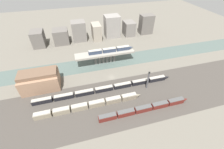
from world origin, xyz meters
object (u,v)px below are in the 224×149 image
object	(u,v)px
warehouse_building	(40,80)
signal_tower	(148,80)
train_yard_far	(106,89)
train_yard_near	(145,108)
train_yard_mid	(90,105)
train_on_bridge	(111,50)

from	to	relation	value
warehouse_building	signal_tower	xyz separation A→B (m)	(71.60, -20.46, 0.46)
train_yard_far	train_yard_near	bearing A→B (deg)	-50.67
signal_tower	train_yard_mid	bearing A→B (deg)	-171.28
train_yard_near	warehouse_building	distance (m)	73.12
train_yard_mid	train_yard_far	bearing A→B (deg)	41.74
train_on_bridge	warehouse_building	size ratio (longest dim) A/B	1.54
train_yard_near	train_on_bridge	bearing A→B (deg)	96.31
train_on_bridge	warehouse_building	world-z (taller)	warehouse_building
train_yard_far	train_yard_mid	bearing A→B (deg)	-138.26
train_yard_mid	warehouse_building	xyz separation A→B (m)	(-30.39, 26.79, 4.66)
train_yard_near	signal_tower	world-z (taller)	signal_tower
train_on_bridge	signal_tower	size ratio (longest dim) A/B	2.68
train_yard_near	train_yard_far	distance (m)	29.70
train_on_bridge	warehouse_building	distance (m)	59.09
train_yard_near	train_yard_mid	world-z (taller)	train_yard_mid
train_on_bridge	train_yard_mid	distance (m)	52.81
warehouse_building	signal_tower	bearing A→B (deg)	-15.95
train_yard_mid	warehouse_building	bearing A→B (deg)	138.60
train_on_bridge	train_yard_far	xyz separation A→B (m)	(-12.57, -33.61, -10.08)
train_yard_far	warehouse_building	xyz separation A→B (m)	(-43.35, 15.23, 4.89)
train_yard_far	signal_tower	distance (m)	29.23
train_on_bridge	train_yard_mid	xyz separation A→B (m)	(-25.53, -45.17, -9.85)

